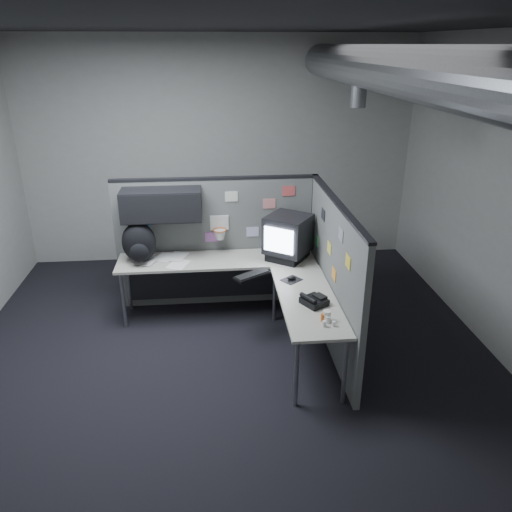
{
  "coord_description": "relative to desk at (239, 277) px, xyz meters",
  "views": [
    {
      "loc": [
        -0.14,
        -4.4,
        3.05
      ],
      "look_at": [
        0.31,
        0.35,
        1.02
      ],
      "focal_mm": 35.0,
      "sensor_mm": 36.0,
      "label": 1
    }
  ],
  "objects": [
    {
      "name": "backpack",
      "position": [
        -1.12,
        0.28,
        0.35
      ],
      "size": [
        0.44,
        0.43,
        0.47
      ],
      "rotation": [
        0.0,
        0.0,
        -0.24
      ],
      "color": "black",
      "rests_on": "desk"
    },
    {
      "name": "phone",
      "position": [
        0.67,
        -0.91,
        0.16
      ],
      "size": [
        0.29,
        0.3,
        0.11
      ],
      "rotation": [
        0.0,
        0.0,
        0.36
      ],
      "color": "black",
      "rests_on": "desk"
    },
    {
      "name": "monitor",
      "position": [
        0.59,
        0.23,
        0.39
      ],
      "size": [
        0.63,
        0.63,
        0.52
      ],
      "rotation": [
        0.0,
        0.0,
        0.18
      ],
      "color": "black",
      "rests_on": "desk"
    },
    {
      "name": "cup",
      "position": [
        0.72,
        -1.23,
        0.17
      ],
      "size": [
        0.09,
        0.09,
        0.1
      ],
      "primitive_type": "cylinder",
      "rotation": [
        0.0,
        0.0,
        -0.25
      ],
      "color": "beige",
      "rests_on": "desk"
    },
    {
      "name": "room",
      "position": [
        0.41,
        -0.7,
        1.48
      ],
      "size": [
        5.62,
        5.62,
        3.22
      ],
      "color": "black",
      "rests_on": "ground"
    },
    {
      "name": "partition_back",
      "position": [
        -0.4,
        0.53,
        0.38
      ],
      "size": [
        2.44,
        0.42,
        1.63
      ],
      "color": "#5C5E5C",
      "rests_on": "ground"
    },
    {
      "name": "keyboard",
      "position": [
        0.13,
        -0.24,
        0.13
      ],
      "size": [
        0.43,
        0.35,
        0.04
      ],
      "rotation": [
        0.0,
        0.0,
        -0.2
      ],
      "color": "black",
      "rests_on": "desk"
    },
    {
      "name": "partition_right",
      "position": [
        0.95,
        -0.49,
        0.21
      ],
      "size": [
        0.07,
        2.23,
        1.63
      ],
      "color": "#5C5E5C",
      "rests_on": "ground"
    },
    {
      "name": "mouse",
      "position": [
        0.54,
        -0.36,
        0.13
      ],
      "size": [
        0.26,
        0.25,
        0.04
      ],
      "rotation": [
        0.0,
        0.0,
        -0.15
      ],
      "color": "black",
      "rests_on": "desk"
    },
    {
      "name": "papers",
      "position": [
        -0.93,
        0.35,
        0.13
      ],
      "size": [
        0.76,
        0.69,
        0.02
      ],
      "rotation": [
        0.0,
        0.0,
        -0.38
      ],
      "color": "white",
      "rests_on": "desk"
    },
    {
      "name": "bottles",
      "position": [
        0.71,
        -1.28,
        0.15
      ],
      "size": [
        0.13,
        0.14,
        0.07
      ],
      "rotation": [
        0.0,
        0.0,
        0.22
      ],
      "color": "silver",
      "rests_on": "desk"
    },
    {
      "name": "desk",
      "position": [
        0.0,
        0.0,
        0.0
      ],
      "size": [
        2.31,
        2.11,
        0.73
      ],
      "color": "#ACAA9B",
      "rests_on": "ground"
    }
  ]
}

